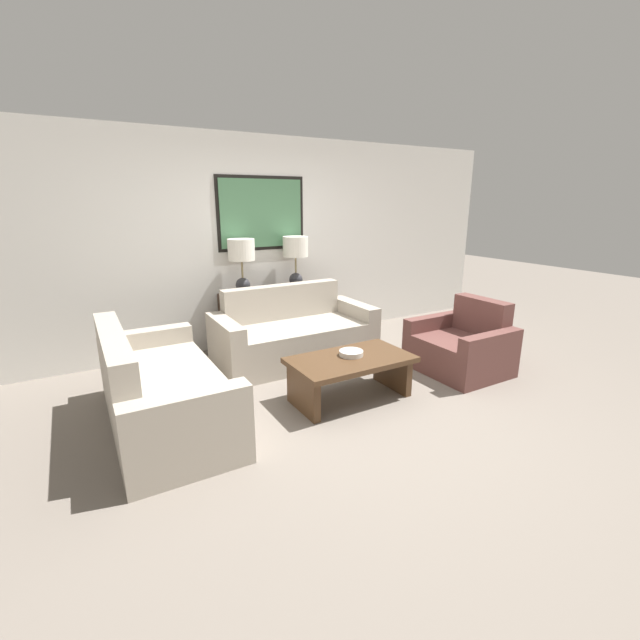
{
  "coord_description": "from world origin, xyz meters",
  "views": [
    {
      "loc": [
        -2.17,
        -2.92,
        1.86
      ],
      "look_at": [
        -0.0,
        0.81,
        0.65
      ],
      "focal_mm": 24.0,
      "sensor_mm": 36.0,
      "label": 1
    }
  ],
  "objects_px": {
    "couch_by_back_wall": "(294,336)",
    "couch_by_side": "(160,392)",
    "decorative_bowl": "(351,353)",
    "coffee_table": "(350,369)",
    "armchair_near_back_wall": "(462,347)",
    "console_table": "(271,318)",
    "table_lamp_left": "(242,257)",
    "table_lamp_right": "(296,253)"
  },
  "relations": [
    {
      "from": "couch_by_back_wall",
      "to": "couch_by_side",
      "type": "xyz_separation_m",
      "value": [
        -1.68,
        -0.83,
        0.0
      ]
    },
    {
      "from": "table_lamp_left",
      "to": "decorative_bowl",
      "type": "height_order",
      "value": "table_lamp_left"
    },
    {
      "from": "console_table",
      "to": "coffee_table",
      "type": "bearing_deg",
      "value": -90.2
    },
    {
      "from": "table_lamp_right",
      "to": "couch_by_back_wall",
      "type": "xyz_separation_m",
      "value": [
        -0.37,
        -0.65,
        -0.9
      ]
    },
    {
      "from": "table_lamp_right",
      "to": "decorative_bowl",
      "type": "distance_m",
      "value": 2.0
    },
    {
      "from": "coffee_table",
      "to": "armchair_near_back_wall",
      "type": "xyz_separation_m",
      "value": [
        1.5,
        -0.02,
        -0.04
      ]
    },
    {
      "from": "console_table",
      "to": "coffee_table",
      "type": "relative_size",
      "value": 1.13
    },
    {
      "from": "couch_by_back_wall",
      "to": "table_lamp_right",
      "type": "bearing_deg",
      "value": 60.2
    },
    {
      "from": "couch_by_back_wall",
      "to": "coffee_table",
      "type": "bearing_deg",
      "value": -90.3
    },
    {
      "from": "table_lamp_right",
      "to": "couch_by_side",
      "type": "xyz_separation_m",
      "value": [
        -2.05,
        -1.47,
        -0.9
      ]
    },
    {
      "from": "coffee_table",
      "to": "table_lamp_right",
      "type": "bearing_deg",
      "value": 78.6
    },
    {
      "from": "coffee_table",
      "to": "armchair_near_back_wall",
      "type": "height_order",
      "value": "armchair_near_back_wall"
    },
    {
      "from": "couch_by_back_wall",
      "to": "couch_by_side",
      "type": "relative_size",
      "value": 1.0
    },
    {
      "from": "table_lamp_left",
      "to": "armchair_near_back_wall",
      "type": "xyz_separation_m",
      "value": [
        1.86,
        -1.88,
        -0.93
      ]
    },
    {
      "from": "console_table",
      "to": "armchair_near_back_wall",
      "type": "relative_size",
      "value": 1.36
    },
    {
      "from": "console_table",
      "to": "couch_by_side",
      "type": "distance_m",
      "value": 2.23
    },
    {
      "from": "couch_by_side",
      "to": "table_lamp_left",
      "type": "bearing_deg",
      "value": 48.41
    },
    {
      "from": "table_lamp_right",
      "to": "couch_by_side",
      "type": "distance_m",
      "value": 2.68
    },
    {
      "from": "coffee_table",
      "to": "console_table",
      "type": "bearing_deg",
      "value": 89.8
    },
    {
      "from": "armchair_near_back_wall",
      "to": "console_table",
      "type": "bearing_deg",
      "value": 128.35
    },
    {
      "from": "console_table",
      "to": "couch_by_back_wall",
      "type": "distance_m",
      "value": 0.65
    },
    {
      "from": "couch_by_side",
      "to": "coffee_table",
      "type": "xyz_separation_m",
      "value": [
        1.67,
        -0.39,
        0.01
      ]
    },
    {
      "from": "table_lamp_right",
      "to": "couch_by_side",
      "type": "relative_size",
      "value": 0.37
    },
    {
      "from": "table_lamp_left",
      "to": "couch_by_back_wall",
      "type": "distance_m",
      "value": 1.17
    },
    {
      "from": "table_lamp_left",
      "to": "couch_by_back_wall",
      "type": "relative_size",
      "value": 0.37
    },
    {
      "from": "table_lamp_right",
      "to": "coffee_table",
      "type": "height_order",
      "value": "table_lamp_right"
    },
    {
      "from": "table_lamp_left",
      "to": "decorative_bowl",
      "type": "xyz_separation_m",
      "value": [
        0.4,
        -1.82,
        -0.75
      ]
    },
    {
      "from": "decorative_bowl",
      "to": "armchair_near_back_wall",
      "type": "distance_m",
      "value": 1.47
    },
    {
      "from": "table_lamp_right",
      "to": "couch_by_back_wall",
      "type": "bearing_deg",
      "value": -119.8
    },
    {
      "from": "decorative_bowl",
      "to": "armchair_near_back_wall",
      "type": "height_order",
      "value": "armchair_near_back_wall"
    },
    {
      "from": "couch_by_side",
      "to": "armchair_near_back_wall",
      "type": "relative_size",
      "value": 1.94
    },
    {
      "from": "couch_by_back_wall",
      "to": "coffee_table",
      "type": "relative_size",
      "value": 1.61
    },
    {
      "from": "console_table",
      "to": "table_lamp_left",
      "type": "distance_m",
      "value": 0.91
    },
    {
      "from": "console_table",
      "to": "table_lamp_left",
      "type": "relative_size",
      "value": 1.92
    },
    {
      "from": "couch_by_side",
      "to": "decorative_bowl",
      "type": "height_order",
      "value": "couch_by_side"
    },
    {
      "from": "coffee_table",
      "to": "decorative_bowl",
      "type": "xyz_separation_m",
      "value": [
        0.03,
        0.04,
        0.14
      ]
    },
    {
      "from": "console_table",
      "to": "table_lamp_left",
      "type": "height_order",
      "value": "table_lamp_left"
    },
    {
      "from": "couch_by_back_wall",
      "to": "table_lamp_left",
      "type": "bearing_deg",
      "value": 119.8
    },
    {
      "from": "console_table",
      "to": "couch_by_back_wall",
      "type": "height_order",
      "value": "couch_by_back_wall"
    },
    {
      "from": "table_lamp_right",
      "to": "table_lamp_left",
      "type": "bearing_deg",
      "value": 180.0
    },
    {
      "from": "coffee_table",
      "to": "decorative_bowl",
      "type": "height_order",
      "value": "decorative_bowl"
    },
    {
      "from": "table_lamp_right",
      "to": "armchair_near_back_wall",
      "type": "distance_m",
      "value": 2.38
    }
  ]
}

